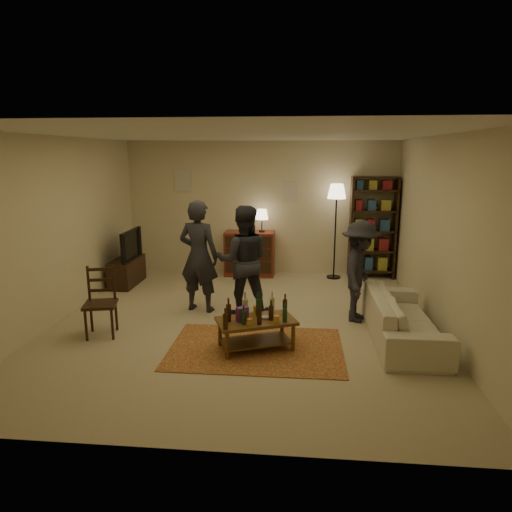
# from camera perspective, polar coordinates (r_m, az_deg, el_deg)

# --- Properties ---
(floor) EXTENTS (6.00, 6.00, 0.00)m
(floor) POSITION_cam_1_polar(r_m,az_deg,el_deg) (6.83, -1.61, -8.31)
(floor) COLOR #C6B793
(floor) RESTS_ON ground
(room_shell) EXTENTS (6.00, 6.00, 6.00)m
(room_shell) POSITION_cam_1_polar(r_m,az_deg,el_deg) (9.44, -3.40, 8.82)
(room_shell) COLOR beige
(room_shell) RESTS_ON ground
(rug) EXTENTS (2.20, 1.50, 0.01)m
(rug) POSITION_cam_1_polar(r_m,az_deg,el_deg) (5.96, 0.01, -11.46)
(rug) COLOR maroon
(rug) RESTS_ON ground
(coffee_table) EXTENTS (1.10, 0.86, 0.74)m
(coffee_table) POSITION_cam_1_polar(r_m,az_deg,el_deg) (5.82, -0.09, -8.22)
(coffee_table) COLOR brown
(coffee_table) RESTS_ON ground
(dining_chair) EXTENTS (0.50, 0.50, 0.96)m
(dining_chair) POSITION_cam_1_polar(r_m,az_deg,el_deg) (6.60, -18.83, -5.10)
(dining_chair) COLOR #331C11
(dining_chair) RESTS_ON ground
(tv_stand) EXTENTS (0.40, 1.00, 1.06)m
(tv_stand) POSITION_cam_1_polar(r_m,az_deg,el_deg) (8.99, -15.85, -1.07)
(tv_stand) COLOR #331C11
(tv_stand) RESTS_ON ground
(dresser) EXTENTS (1.00, 0.50, 1.36)m
(dresser) POSITION_cam_1_polar(r_m,az_deg,el_deg) (9.30, -0.77, 0.46)
(dresser) COLOR maroon
(dresser) RESTS_ON ground
(bookshelf) EXTENTS (0.90, 0.34, 2.02)m
(bookshelf) POSITION_cam_1_polar(r_m,az_deg,el_deg) (9.33, 14.36, 3.58)
(bookshelf) COLOR #331C11
(bookshelf) RESTS_ON ground
(floor_lamp) EXTENTS (0.36, 0.36, 1.88)m
(floor_lamp) POSITION_cam_1_polar(r_m,az_deg,el_deg) (9.04, 10.04, 7.13)
(floor_lamp) COLOR black
(floor_lamp) RESTS_ON ground
(sofa) EXTENTS (0.81, 2.08, 0.61)m
(sofa) POSITION_cam_1_polar(r_m,az_deg,el_deg) (6.46, 17.84, -7.33)
(sofa) COLOR beige
(sofa) RESTS_ON ground
(person_left) EXTENTS (0.72, 0.56, 1.76)m
(person_left) POSITION_cam_1_polar(r_m,az_deg,el_deg) (7.16, -7.16, -0.03)
(person_left) COLOR #25242C
(person_left) RESTS_ON ground
(person_right) EXTENTS (0.89, 0.74, 1.70)m
(person_right) POSITION_cam_1_polar(r_m,az_deg,el_deg) (6.95, -1.58, -0.60)
(person_right) COLOR #24252C
(person_right) RESTS_ON ground
(person_by_sofa) EXTENTS (0.78, 1.08, 1.51)m
(person_by_sofa) POSITION_cam_1_polar(r_m,az_deg,el_deg) (6.87, 12.86, -1.90)
(person_by_sofa) COLOR #24232A
(person_by_sofa) RESTS_ON ground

